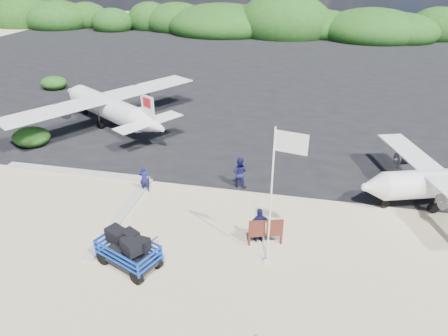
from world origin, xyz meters
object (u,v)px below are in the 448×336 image
at_px(baggage_cart, 130,265).
at_px(crew_b, 239,172).
at_px(crew_a, 144,178).
at_px(aircraft_small, 178,56).
at_px(aircraft_large, 444,100).
at_px(crew_c, 260,225).
at_px(flagpole, 267,261).
at_px(signboard, 265,244).

height_order(baggage_cart, crew_b, crew_b).
xyz_separation_m(crew_a, aircraft_small, (-8.51, 32.34, -0.77)).
bearing_deg(aircraft_small, baggage_cart, 87.31).
distance_m(baggage_cart, crew_b, 8.01).
relative_size(crew_a, crew_b, 0.87).
height_order(baggage_cart, crew_a, crew_a).
xyz_separation_m(baggage_cart, crew_b, (3.30, 7.25, 0.89)).
bearing_deg(baggage_cart, aircraft_large, 77.66).
bearing_deg(aircraft_small, crew_a, 87.17).
relative_size(baggage_cart, crew_c, 1.63).
distance_m(crew_a, aircraft_large, 28.61).
relative_size(crew_a, crew_c, 0.91).
bearing_deg(aircraft_large, crew_b, 83.32).
distance_m(crew_c, aircraft_small, 38.47).
bearing_deg(crew_b, crew_a, 23.19).
bearing_deg(crew_b, crew_c, 116.74).
distance_m(crew_c, aircraft_large, 26.98).
xyz_separation_m(crew_a, crew_b, (4.91, 1.50, 0.12)).
bearing_deg(crew_a, aircraft_small, -86.18).
relative_size(baggage_cart, flagpole, 0.46).
height_order(signboard, aircraft_large, aircraft_large).
xyz_separation_m(signboard, aircraft_large, (13.24, 23.53, 0.00)).
bearing_deg(flagpole, signboard, 100.87).
bearing_deg(signboard, crew_c, 129.71).
bearing_deg(baggage_cart, crew_a, 128.80).
relative_size(flagpole, signboard, 3.75).
bearing_deg(baggage_cart, signboard, 48.46).
distance_m(flagpole, crew_c, 1.61).
relative_size(baggage_cart, aircraft_small, 0.35).
relative_size(flagpole, aircraft_large, 0.41).
relative_size(signboard, crew_c, 0.95).
xyz_separation_m(signboard, crew_a, (-6.92, 3.23, 0.77)).
xyz_separation_m(baggage_cart, aircraft_large, (18.54, 26.04, 0.00)).
height_order(baggage_cart, signboard, baggage_cart).
height_order(crew_b, aircraft_large, aircraft_large).
bearing_deg(aircraft_small, crew_b, 95.95).
height_order(flagpole, aircraft_small, flagpole).
xyz_separation_m(crew_a, crew_c, (6.61, -3.03, 0.08)).
bearing_deg(signboard, crew_a, 138.89).
bearing_deg(baggage_cart, crew_c, 51.63).
height_order(flagpole, crew_c, flagpole).
bearing_deg(signboard, baggage_cart, -170.73).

